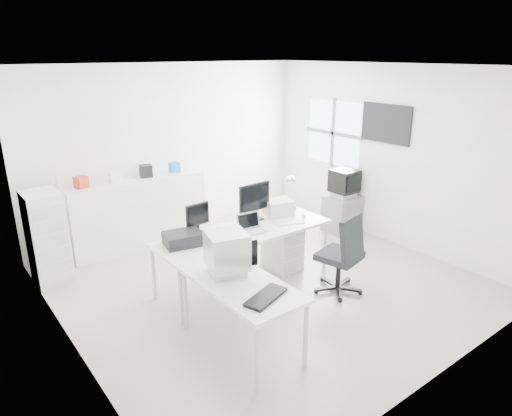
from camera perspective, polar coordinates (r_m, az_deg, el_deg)
floor at (r=6.28m, az=1.13°, el=-9.14°), size 5.00×5.00×0.01m
ceiling at (r=5.54m, az=1.32°, el=17.33°), size 5.00×5.00×0.01m
back_wall at (r=7.81m, az=-10.41°, el=7.16°), size 5.00×0.02×2.80m
left_wall at (r=4.69m, az=-23.39°, el=-2.07°), size 0.02×5.00×2.80m
right_wall at (r=7.53m, az=16.34°, el=6.27°), size 0.02×5.00×2.80m
window at (r=8.23m, az=9.64°, el=9.22°), size 0.02×1.20×1.10m
wall_picture at (r=7.48m, az=15.94°, el=10.13°), size 0.04×0.90×0.60m
main_desk at (r=6.08m, az=-1.38°, el=-6.17°), size 2.40×0.80×0.75m
side_desk at (r=4.86m, az=-1.83°, el=-13.16°), size 0.70×1.40×0.75m
drawer_pedestal at (r=6.55m, az=3.33°, el=-5.02°), size 0.40×0.50×0.60m
inkjet_printer at (r=5.57m, az=-9.13°, el=-3.80°), size 0.49×0.41×0.15m
lcd_monitor_small at (r=5.78m, az=-7.31°, el=-1.49°), size 0.34×0.21×0.41m
lcd_monitor_large at (r=6.23m, az=-0.19°, el=0.76°), size 0.51×0.22×0.52m
laptop at (r=5.84m, az=-0.45°, el=-2.04°), size 0.37×0.38×0.23m
white_keyboard at (r=6.20m, az=4.27°, el=-1.85°), size 0.42×0.25×0.02m
white_mouse at (r=6.42m, az=5.98°, el=-0.94°), size 0.07×0.07×0.07m
laser_printer at (r=6.49m, az=2.78°, el=0.08°), size 0.45×0.41×0.22m
desk_lamp at (r=6.72m, az=4.65°, el=2.10°), size 0.20×0.20×0.53m
crt_monitor at (r=4.76m, az=-3.67°, el=-5.79°), size 0.47×0.47×0.44m
black_keyboard at (r=4.38m, az=1.24°, el=-11.04°), size 0.53×0.34×0.03m
office_chair at (r=5.90m, az=10.41°, el=-5.44°), size 0.77×0.77×1.10m
tv_cabinet at (r=8.00m, az=10.74°, el=-0.68°), size 0.57×0.47×0.63m
crt_tv at (r=7.84m, az=10.98°, el=3.03°), size 0.50×0.48×0.45m
sideboard at (r=7.47m, az=-14.63°, el=-0.49°), size 2.18×0.55×1.09m
clutter_box_a at (r=7.04m, az=-21.01°, el=3.03°), size 0.20×0.19×0.17m
clutter_box_b at (r=7.19m, az=-17.22°, el=3.71°), size 0.15×0.13×0.15m
clutter_box_c at (r=7.37m, az=-13.61°, el=4.53°), size 0.23×0.22×0.19m
clutter_box_d at (r=7.58m, az=-10.16°, el=5.03°), size 0.17×0.15×0.16m
clutter_bottle at (r=7.00m, az=-23.46°, el=2.85°), size 0.07×0.07×0.22m
filing_cabinet at (r=6.59m, az=-24.64°, el=-3.49°), size 0.44×0.53×1.27m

